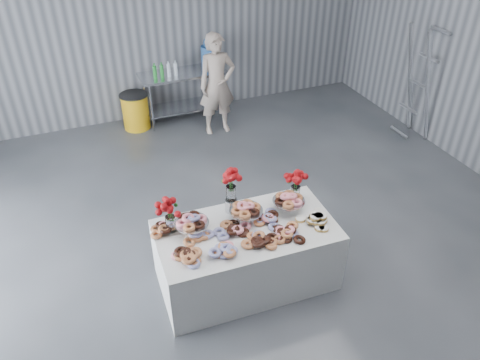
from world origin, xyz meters
The scene contains 17 objects.
ground centered at (0.00, 0.00, 0.00)m, with size 9.00×9.00×0.00m, color #35383C.
room_walls centered at (-0.27, 0.07, 2.64)m, with size 8.04×9.04×4.02m.
display_table centered at (-0.12, 0.00, 0.38)m, with size 1.90×1.00×0.75m, color white.
prep_table centered at (0.38, 4.10, 0.62)m, with size 1.50×0.60×0.90m.
donut_mounds centered at (-0.12, -0.05, 0.80)m, with size 1.80×0.80×0.09m, color #D1804C, non-canonical shape.
cake_stand_left centered at (-0.67, 0.17, 0.89)m, with size 0.36×0.36×0.17m.
cake_stand_mid centered at (-0.07, 0.14, 0.89)m, with size 0.36×0.36×0.17m.
cake_stand_right centered at (0.43, 0.12, 0.89)m, with size 0.36×0.36×0.17m.
danish_pile centered at (0.62, -0.18, 0.81)m, with size 0.48×0.48×0.11m, color white, non-canonical shape.
bouquet_left centered at (-0.86, 0.27, 1.05)m, with size 0.26×0.26×0.42m.
bouquet_right centered at (0.59, 0.27, 1.05)m, with size 0.26×0.26×0.42m.
bouquet_center centered at (-0.16, 0.35, 1.13)m, with size 0.26×0.26×0.57m.
water_jug centered at (0.88, 4.10, 1.15)m, with size 0.28×0.28×0.55m.
drink_bottles centered at (0.06, 4.00, 1.04)m, with size 0.54×0.08×0.27m, color #268C33, non-canonical shape.
person centered at (0.79, 3.46, 0.86)m, with size 0.63×0.41×1.72m, color #CC8C93.
trash_barrel centered at (-0.51, 4.10, 0.32)m, with size 0.50×0.50×0.64m.
stepladder centered at (3.75, 2.04, 0.96)m, with size 0.24×0.48×1.92m, color silver, non-canonical shape.
Camera 1 is at (-1.60, -3.47, 3.97)m, focal length 35.00 mm.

